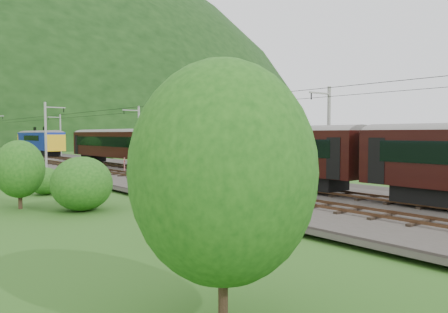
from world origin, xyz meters
TOP-DOWN VIEW (x-y plane):
  - ground at (0.00, 0.00)m, footprint 600.00×600.00m
  - railbed at (0.00, 10.00)m, footprint 14.00×220.00m
  - track_left at (-2.40, 10.00)m, footprint 2.40×220.00m
  - track_right at (2.40, 10.00)m, footprint 2.40×220.00m
  - catenary_left at (-6.12, 32.00)m, footprint 2.54×192.28m
  - catenary_right at (6.12, 32.00)m, footprint 2.54×192.28m
  - overhead_wires at (0.00, 10.00)m, footprint 4.83×198.00m
  - train at (2.40, -6.29)m, footprint 3.20×152.69m
  - hazard_post_near at (-0.55, 50.50)m, footprint 0.14×0.14m
  - hazard_post_far at (0.08, 24.02)m, footprint 0.16×0.16m
  - signal at (-3.23, 53.76)m, footprint 0.24×0.24m
  - vegetation_left at (-14.31, 15.63)m, footprint 11.69×147.05m
  - vegetation_right at (10.87, 0.20)m, footprint 4.18×94.66m

SIDE VIEW (x-z plane):
  - ground at x=0.00m, z-range 0.00..0.00m
  - railbed at x=0.00m, z-range 0.00..0.30m
  - track_left at x=-2.40m, z-range 0.24..0.51m
  - track_right at x=2.40m, z-range 0.24..0.51m
  - hazard_post_near at x=-0.55m, z-range 0.30..1.63m
  - hazard_post_far at x=0.08m, z-range 0.30..1.77m
  - vegetation_right at x=10.87m, z-range -0.14..2.85m
  - signal at x=-3.23m, z-range 0.49..2.71m
  - vegetation_left at x=-14.31m, z-range -1.00..5.67m
  - train at x=2.40m, z-range 0.97..6.54m
  - catenary_left at x=-6.12m, z-range 0.50..8.50m
  - catenary_right at x=6.12m, z-range 0.50..8.50m
  - overhead_wires at x=0.00m, z-range 7.08..7.12m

